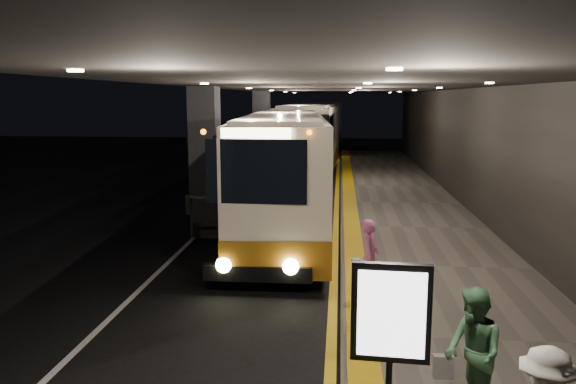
{
  "coord_description": "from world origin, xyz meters",
  "views": [
    {
      "loc": [
        2.44,
        -12.12,
        4.08
      ],
      "look_at": [
        1.14,
        1.94,
        1.7
      ],
      "focal_mm": 35.0,
      "sensor_mm": 36.0,
      "label": 1
    }
  ],
  "objects_px": {
    "passenger_boarding": "(370,257)",
    "passenger_waiting_green": "(473,353)",
    "coach_main": "(284,179)",
    "bag_polka": "(443,367)",
    "coach_third": "(323,129)",
    "coach_second": "(311,143)",
    "stanchion_post": "(355,290)",
    "info_sign": "(391,316)"
  },
  "relations": [
    {
      "from": "coach_third",
      "to": "stanchion_post",
      "type": "height_order",
      "value": "coach_third"
    },
    {
      "from": "passenger_waiting_green",
      "to": "info_sign",
      "type": "height_order",
      "value": "info_sign"
    },
    {
      "from": "passenger_waiting_green",
      "to": "bag_polka",
      "type": "relative_size",
      "value": 4.8
    },
    {
      "from": "coach_third",
      "to": "info_sign",
      "type": "bearing_deg",
      "value": -84.41
    },
    {
      "from": "coach_main",
      "to": "passenger_waiting_green",
      "type": "xyz_separation_m",
      "value": [
        3.33,
        -9.79,
        -0.71
      ]
    },
    {
      "from": "coach_second",
      "to": "passenger_waiting_green",
      "type": "bearing_deg",
      "value": -79.53
    },
    {
      "from": "coach_second",
      "to": "passenger_waiting_green",
      "type": "relative_size",
      "value": 7.1
    },
    {
      "from": "bag_polka",
      "to": "coach_second",
      "type": "bearing_deg",
      "value": 97.91
    },
    {
      "from": "coach_third",
      "to": "passenger_boarding",
      "type": "bearing_deg",
      "value": -84.0
    },
    {
      "from": "bag_polka",
      "to": "stanchion_post",
      "type": "distance_m",
      "value": 2.36
    },
    {
      "from": "coach_second",
      "to": "coach_third",
      "type": "xyz_separation_m",
      "value": [
        0.18,
        14.47,
        -0.04
      ]
    },
    {
      "from": "passenger_boarding",
      "to": "coach_second",
      "type": "bearing_deg",
      "value": 13.72
    },
    {
      "from": "coach_main",
      "to": "coach_third",
      "type": "height_order",
      "value": "coach_third"
    },
    {
      "from": "coach_main",
      "to": "coach_third",
      "type": "relative_size",
      "value": 1.0
    },
    {
      "from": "bag_polka",
      "to": "stanchion_post",
      "type": "xyz_separation_m",
      "value": [
        -1.19,
        2.0,
        0.39
      ]
    },
    {
      "from": "coach_main",
      "to": "stanchion_post",
      "type": "relative_size",
      "value": 10.11
    },
    {
      "from": "coach_third",
      "to": "passenger_waiting_green",
      "type": "height_order",
      "value": "coach_third"
    },
    {
      "from": "coach_main",
      "to": "passenger_boarding",
      "type": "distance_m",
      "value": 5.98
    },
    {
      "from": "bag_polka",
      "to": "passenger_waiting_green",
      "type": "bearing_deg",
      "value": -78.6
    },
    {
      "from": "coach_third",
      "to": "passenger_boarding",
      "type": "relative_size",
      "value": 7.38
    },
    {
      "from": "stanchion_post",
      "to": "passenger_boarding",
      "type": "bearing_deg",
      "value": 77.22
    },
    {
      "from": "coach_second",
      "to": "passenger_waiting_green",
      "type": "distance_m",
      "value": 22.77
    },
    {
      "from": "coach_third",
      "to": "info_sign",
      "type": "relative_size",
      "value": 5.66
    },
    {
      "from": "passenger_boarding",
      "to": "stanchion_post",
      "type": "height_order",
      "value": "passenger_boarding"
    },
    {
      "from": "passenger_waiting_green",
      "to": "info_sign",
      "type": "distance_m",
      "value": 1.2
    },
    {
      "from": "stanchion_post",
      "to": "coach_second",
      "type": "bearing_deg",
      "value": 95.28
    },
    {
      "from": "coach_main",
      "to": "bag_polka",
      "type": "bearing_deg",
      "value": -74.3
    },
    {
      "from": "passenger_boarding",
      "to": "stanchion_post",
      "type": "relative_size",
      "value": 1.37
    },
    {
      "from": "bag_polka",
      "to": "passenger_boarding",
      "type": "bearing_deg",
      "value": 104.31
    },
    {
      "from": "coach_second",
      "to": "stanchion_post",
      "type": "xyz_separation_m",
      "value": [
        1.81,
        -19.63,
        -1.03
      ]
    },
    {
      "from": "coach_main",
      "to": "passenger_boarding",
      "type": "bearing_deg",
      "value": -71.21
    },
    {
      "from": "passenger_boarding",
      "to": "bag_polka",
      "type": "bearing_deg",
      "value": -158.65
    },
    {
      "from": "coach_second",
      "to": "passenger_waiting_green",
      "type": "height_order",
      "value": "coach_second"
    },
    {
      "from": "stanchion_post",
      "to": "bag_polka",
      "type": "bearing_deg",
      "value": -59.22
    },
    {
      "from": "coach_third",
      "to": "info_sign",
      "type": "height_order",
      "value": "coach_third"
    },
    {
      "from": "coach_third",
      "to": "stanchion_post",
      "type": "distance_m",
      "value": 34.16
    },
    {
      "from": "passenger_boarding",
      "to": "passenger_waiting_green",
      "type": "xyz_separation_m",
      "value": [
        1.05,
        -4.31,
        0.05
      ]
    },
    {
      "from": "coach_third",
      "to": "stanchion_post",
      "type": "xyz_separation_m",
      "value": [
        1.64,
        -34.11,
        -0.99
      ]
    },
    {
      "from": "coach_second",
      "to": "bag_polka",
      "type": "height_order",
      "value": "coach_second"
    },
    {
      "from": "coach_main",
      "to": "bag_polka",
      "type": "relative_size",
      "value": 33.25
    },
    {
      "from": "coach_second",
      "to": "info_sign",
      "type": "distance_m",
      "value": 22.88
    },
    {
      "from": "coach_third",
      "to": "passenger_waiting_green",
      "type": "xyz_separation_m",
      "value": [
        3.01,
        -37.01,
        -0.73
      ]
    }
  ]
}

